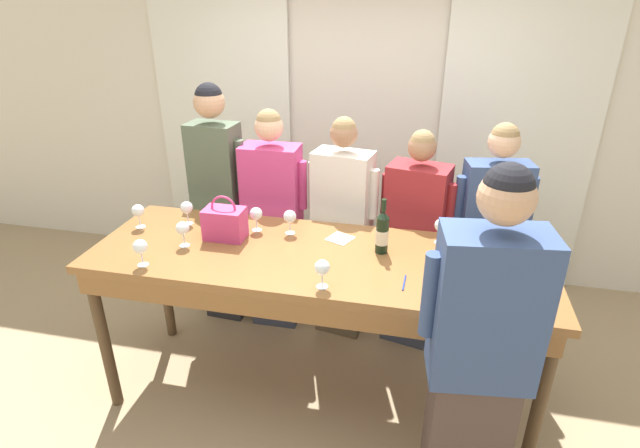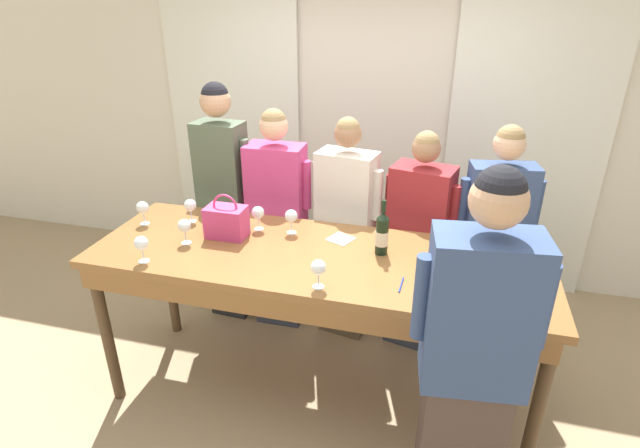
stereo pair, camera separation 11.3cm
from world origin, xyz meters
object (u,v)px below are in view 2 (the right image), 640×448
Objects in this scene: wine_glass_front_left at (143,208)px; guest_navy_coat at (493,245)px; guest_cream_sweater at (346,231)px; wine_glass_by_bottle at (524,258)px; wine_glass_back_mid at (318,268)px; guest_pink_top at (278,221)px; handbag at (226,221)px; wine_glass_back_right at (258,213)px; guest_striped_shirt at (417,244)px; tasting_bar at (315,271)px; wine_glass_front_right at (291,216)px; guest_olive_jacket at (224,200)px; wine_glass_front_mid at (459,244)px; wine_glass_center_mid at (141,244)px; wine_glass_near_host at (443,228)px; host_pouring at (471,366)px; wine_bottle at (382,233)px; wine_glass_center_right at (184,226)px; wine_glass_back_left at (433,280)px; wine_glass_center_left at (190,206)px.

guest_navy_coat is (2.21, 0.62, -0.28)m from wine_glass_front_left.
wine_glass_by_bottle is at bearing -31.96° from guest_cream_sweater.
guest_pink_top is (-0.61, 1.07, -0.29)m from wine_glass_back_mid.
handbag is 1.78× the size of wine_glass_back_right.
guest_pink_top is at bearing 180.00° from guest_striped_shirt.
tasting_bar is 0.63m from handbag.
guest_navy_coat is (1.62, 0.65, -0.27)m from handbag.
wine_glass_front_right is 1.00× the size of wine_glass_back_right.
wine_glass_front_mid is at bearing -19.68° from guest_olive_jacket.
wine_glass_center_mid is 1.00× the size of wine_glass_back_right.
guest_olive_jacket reaches higher than wine_glass_by_bottle.
handbag is 1.34m from guest_striped_shirt.
tasting_bar is at bearing -169.63° from wine_glass_front_mid.
guest_pink_top is (-0.50, 0.75, -0.07)m from tasting_bar.
wine_glass_back_right is at bearing -161.03° from guest_navy_coat.
tasting_bar is 0.91m from guest_pink_top.
wine_glass_near_host is 1.68m from guest_olive_jacket.
wine_glass_by_bottle is 0.08× the size of host_pouring.
wine_glass_front_left is at bearing -112.99° from guest_olive_jacket.
guest_cream_sweater reaches higher than wine_bottle.
host_pouring reaches higher than handbag.
wine_glass_by_bottle is at bearing 70.43° from host_pouring.
wine_bottle is at bearing 0.12° from wine_glass_front_left.
wine_glass_center_right is at bearing -110.01° from guest_pink_top.
tasting_bar is 0.55m from wine_glass_back_right.
wine_glass_center_right is 1.00× the size of wine_glass_near_host.
wine_glass_back_left is at bearing -91.62° from wine_glass_near_host.
host_pouring is at bearing -35.21° from tasting_bar.
host_pouring reaches higher than wine_glass_front_left.
wine_bottle is at bearing 20.40° from tasting_bar.
guest_cream_sweater is at bearing 28.89° from wine_glass_center_left.
wine_bottle is 0.38m from wine_glass_near_host.
guest_navy_coat reaches higher than wine_glass_center_left.
wine_glass_front_right is 0.08× the size of host_pouring.
wine_glass_back_mid and wine_glass_by_bottle have the same top height.
wine_glass_center_left reaches higher than tasting_bar.
guest_navy_coat is at bearing 21.81° from wine_glass_front_right.
wine_glass_back_left is at bearing -12.50° from wine_glass_front_left.
guest_cream_sweater is at bearing 27.37° from wine_glass_front_left.
wine_bottle is at bearing -150.00° from wine_glass_near_host.
guest_olive_jacket is 0.44m from guest_pink_top.
guest_cream_sweater is 0.52m from guest_striped_shirt.
handbag is 0.71m from guest_pink_top.
guest_olive_jacket and host_pouring have the same top height.
handbag reaches higher than wine_glass_near_host.
tasting_bar is 9.46× the size of handbag.
host_pouring is at bearing -55.68° from wine_bottle.
host_pouring is at bearing -83.54° from wine_glass_front_mid.
wine_glass_front_right is (0.37, 0.15, 0.01)m from handbag.
guest_olive_jacket is (-1.61, 0.43, -0.17)m from wine_glass_near_host.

